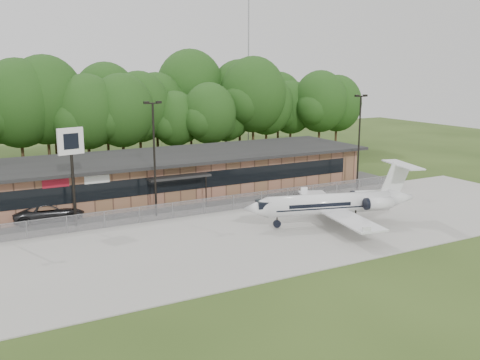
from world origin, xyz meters
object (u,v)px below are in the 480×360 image
pole_sign (71,152)px  terminal (177,173)px  suv (48,212)px  business_jet (335,204)px

pole_sign → terminal: bearing=17.4°
terminal → suv: bearing=-162.4°
terminal → business_jet: 18.58m
suv → pole_sign: bearing=-145.4°
terminal → suv: (-13.66, -4.35, -1.35)m
pole_sign → business_jet: bearing=-40.7°
business_jet → suv: bearing=164.1°
terminal → suv: terminal is taller
suv → pole_sign: 6.42m
business_jet → pole_sign: (-19.28, 9.92, 4.50)m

